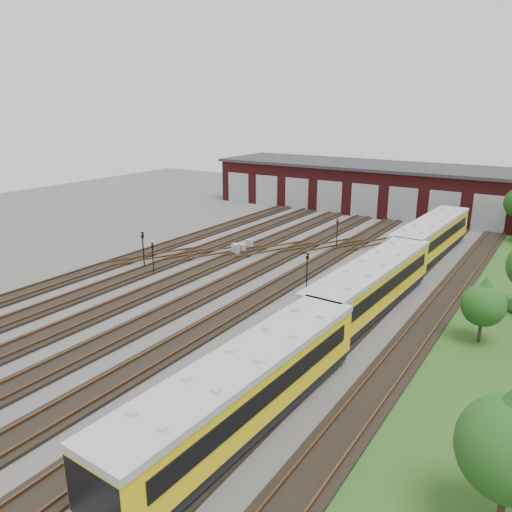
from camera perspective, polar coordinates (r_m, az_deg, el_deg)
The scene contains 14 objects.
ground at distance 37.55m, azimuth -4.08°, elevation -5.40°, with size 120.00×120.00×0.00m, color #454240.
track_network at distance 38.04m, azimuth -3.75°, elevation -4.92°, with size 30.40×70.00×0.33m.
maintenance_shed at distance 71.67m, azimuth 15.56°, elevation 7.45°, with size 51.00×12.50×6.35m.
metro_train at distance 36.09m, azimuth 13.11°, elevation -3.28°, with size 3.52×48.33×3.36m.
signal_mast_0 at distance 45.69m, azimuth -12.79°, elevation 1.21°, with size 0.32×0.31×3.41m.
signal_mast_1 at distance 44.01m, azimuth -11.73°, elevation 0.20°, with size 0.27×0.26×2.85m.
signal_mast_2 at distance 39.75m, azimuth 5.85°, elevation -1.22°, with size 0.25×0.24×3.01m.
signal_mast_3 at distance 51.19m, azimuth 9.26°, elevation 2.93°, with size 0.28×0.27×3.23m.
relay_cabinet_0 at distance 51.24m, azimuth -0.75°, elevation 1.36°, with size 0.59×0.49×0.98m, color #A4A6A9.
relay_cabinet_1 at distance 49.17m, azimuth -2.34°, elevation 0.77°, with size 0.68×0.56×1.13m, color #A4A6A9.
relay_cabinet_2 at distance 49.70m, azimuth -1.57°, elevation 0.84°, with size 0.57×0.47×0.94m, color #A4A6A9.
relay_cabinet_3 at distance 45.09m, azimuth 11.08°, elevation -1.18°, with size 0.56×0.47×0.93m, color #A4A6A9.
relay_cabinet_4 at distance 51.20m, azimuth 16.51°, elevation 0.71°, with size 0.66×0.55×1.10m, color #A4A6A9.
tree_3 at distance 33.50m, azimuth 24.62°, elevation -4.61°, with size 2.65×2.65×4.39m.
Camera 1 is at (21.06, -27.64, 14.24)m, focal length 35.00 mm.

